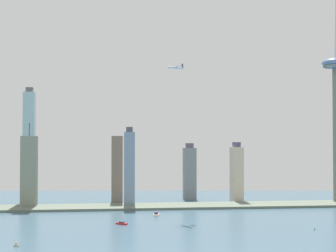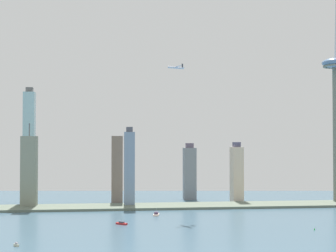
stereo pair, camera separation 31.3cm
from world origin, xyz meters
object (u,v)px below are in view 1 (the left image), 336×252
skyscraper_6 (129,168)px  boat_1 (16,245)px  skyscraper_1 (237,173)px  skyscraper_7 (29,147)px  channel_buoy_1 (315,229)px  boat_2 (156,214)px  skyscraper_2 (117,169)px  boat_0 (122,223)px  skyscraper_0 (190,173)px  skyscraper_5 (29,172)px  airplane (176,68)px

skyscraper_6 → boat_1: bearing=-113.0°
skyscraper_1 → skyscraper_7: skyscraper_7 is taller
channel_buoy_1 → boat_1: bearing=-170.6°
skyscraper_6 → boat_2: bearing=-70.6°
skyscraper_2 → boat_0: size_ratio=7.59×
skyscraper_7 → boat_1: size_ratio=32.06×
skyscraper_0 → boat_1: 419.84m
skyscraper_5 → skyscraper_6: size_ratio=1.04×
skyscraper_6 → airplane: airplane is taller
skyscraper_2 → skyscraper_6: bearing=-70.3°
skyscraper_5 → boat_2: size_ratio=6.81×
skyscraper_0 → boat_1: skyscraper_0 is taller
boat_1 → airplane: size_ratio=0.23×
skyscraper_5 → airplane: airplane is taller
skyscraper_2 → channel_buoy_1: (217.39, -272.37, -52.13)m
skyscraper_2 → skyscraper_6: size_ratio=0.89×
skyscraper_6 → airplane: 171.36m
skyscraper_0 → airplane: airplane is taller
skyscraper_2 → skyscraper_7: 144.64m
skyscraper_0 → channel_buoy_1: size_ratio=35.07×
skyscraper_6 → boat_2: (32.68, -92.66, -56.19)m
skyscraper_1 → skyscraper_7: 337.26m
boat_2 → channel_buoy_1: boat_2 is taller
skyscraper_0 → skyscraper_7: bearing=-175.3°
skyscraper_1 → boat_0: skyscraper_1 is taller
boat_0 → skyscraper_2: bearing=130.0°
skyscraper_1 → airplane: airplane is taller
skyscraper_5 → skyscraper_6: (148.40, -0.89, 4.54)m
skyscraper_2 → boat_2: size_ratio=5.81×
skyscraper_0 → boat_2: size_ratio=5.17×
boat_2 → airplane: size_ratio=0.72×
skyscraper_2 → skyscraper_7: bearing=176.6°
skyscraper_7 → airplane: bearing=-29.9°
boat_0 → boat_2: (47.38, 68.31, 0.19)m
boat_2 → skyscraper_7: bearing=-118.5°
skyscraper_0 → skyscraper_2: skyscraper_2 is taller
skyscraper_5 → boat_2: skyscraper_5 is taller
skyscraper_2 → airplane: airplane is taller
skyscraper_0 → boat_2: skyscraper_0 is taller
skyscraper_2 → boat_1: skyscraper_2 is taller
skyscraper_7 → channel_buoy_1: 462.76m
boat_0 → airplane: size_ratio=0.55×
channel_buoy_1 → skyscraper_0: bearing=107.4°
boat_2 → skyscraper_2: bearing=-150.5°
skyscraper_5 → skyscraper_0: bearing=17.4°
skyscraper_7 → boat_1: skyscraper_7 is taller
channel_buoy_1 → airplane: 287.64m
boat_0 → boat_1: size_ratio=2.45×
airplane → boat_2: bearing=18.0°
boat_2 → airplane: bearing=139.7°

